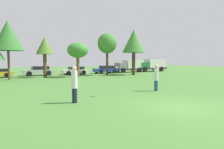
% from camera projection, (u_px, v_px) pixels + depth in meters
% --- Properties ---
extents(ground_plane, '(120.00, 120.00, 0.00)m').
position_uv_depth(ground_plane, '(179.00, 107.00, 9.43)').
color(ground_plane, '#477A33').
extents(person_thrower, '(0.32, 0.32, 1.94)m').
position_uv_depth(person_thrower, '(74.00, 84.00, 10.31)').
color(person_thrower, '#191E33').
rests_on(person_thrower, ground).
extents(person_catcher, '(0.32, 0.32, 1.94)m').
position_uv_depth(person_catcher, '(156.00, 77.00, 14.32)').
color(person_catcher, navy).
rests_on(person_catcher, ground).
extents(frisbee, '(0.25, 0.24, 0.12)m').
position_uv_depth(frisbee, '(117.00, 67.00, 12.28)').
color(frisbee, orange).
extents(tree_1, '(3.38, 3.38, 6.70)m').
position_uv_depth(tree_1, '(8.00, 36.00, 22.15)').
color(tree_1, brown).
rests_on(tree_1, ground).
extents(tree_2, '(2.20, 2.20, 5.21)m').
position_uv_depth(tree_2, '(45.00, 47.00, 25.28)').
color(tree_2, brown).
rests_on(tree_2, ground).
extents(tree_3, '(2.76, 2.76, 4.57)m').
position_uv_depth(tree_3, '(78.00, 51.00, 26.00)').
color(tree_3, brown).
rests_on(tree_3, ground).
extents(tree_4, '(2.86, 2.86, 6.22)m').
position_uv_depth(tree_4, '(107.00, 44.00, 29.19)').
color(tree_4, '#473323').
rests_on(tree_4, ground).
extents(tree_5, '(3.45, 3.45, 6.84)m').
position_uv_depth(tree_5, '(134.00, 41.00, 29.61)').
color(tree_5, '#473323').
rests_on(tree_5, ground).
extents(parked_car_silver, '(4.20, 1.93, 1.35)m').
position_uv_depth(parked_car_silver, '(39.00, 71.00, 28.73)').
color(parked_car_silver, '#B2B2B7').
rests_on(parked_car_silver, ground).
extents(parked_car_white, '(3.93, 1.94, 1.23)m').
position_uv_depth(parked_car_white, '(75.00, 70.00, 30.75)').
color(parked_car_white, silver).
rests_on(parked_car_white, ground).
extents(parked_car_blue, '(4.07, 2.00, 1.31)m').
position_uv_depth(parked_car_blue, '(106.00, 69.00, 33.52)').
color(parked_car_blue, '#1E389E').
rests_on(parked_car_blue, ground).
extents(delivery_truck_grey, '(5.78, 2.29, 2.24)m').
position_uv_depth(delivery_truck_grey, '(130.00, 66.00, 36.58)').
color(delivery_truck_grey, '#2D2D33').
rests_on(delivery_truck_grey, ground).
extents(delivery_truck_green, '(6.64, 2.34, 2.44)m').
position_uv_depth(delivery_truck_green, '(152.00, 65.00, 39.11)').
color(delivery_truck_green, '#2D2D33').
rests_on(delivery_truck_green, ground).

